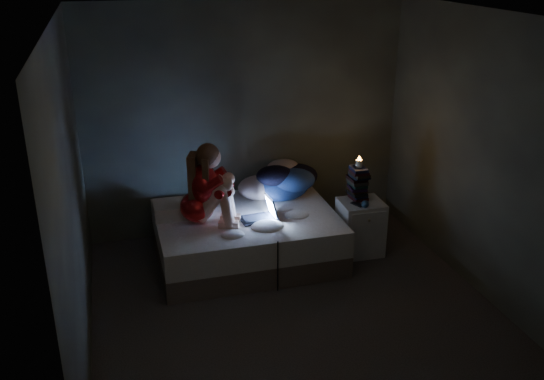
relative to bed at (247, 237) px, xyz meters
name	(u,v)px	position (x,y,z in m)	size (l,w,h in m)	color
floor	(296,312)	(0.20, -1.10, -0.26)	(3.60, 3.80, 0.02)	#282321
ceiling	(301,15)	(0.20, -1.10, 2.36)	(3.60, 3.80, 0.02)	silver
wall_back	(246,120)	(0.20, 0.81, 1.05)	(3.60, 0.02, 2.60)	#30322D
wall_front	(406,299)	(0.20, -3.01, 1.05)	(3.60, 0.02, 2.60)	#30322D
wall_left	(71,202)	(-1.61, -1.10, 1.05)	(0.02, 3.80, 2.60)	#30322D
wall_right	(488,159)	(2.01, -1.10, 1.05)	(0.02, 3.80, 2.60)	#30322D
bed	(247,237)	(0.00, 0.00, 0.00)	(1.84, 1.38, 0.51)	beige
pillow	(178,209)	(-0.68, 0.19, 0.32)	(0.49, 0.35, 0.14)	white
woman	(196,184)	(-0.51, -0.06, 0.68)	(0.52, 0.34, 0.84)	#88000A
laptop	(257,209)	(0.08, -0.15, 0.38)	(0.36, 0.25, 0.25)	black
clothes_pile	(280,179)	(0.48, 0.39, 0.46)	(0.68, 0.54, 0.41)	navy
nightstand	(360,227)	(1.21, -0.19, 0.04)	(0.45, 0.40, 0.59)	silver
book_stack	(358,183)	(1.19, -0.10, 0.53)	(0.19, 0.25, 0.37)	black
candle	(359,162)	(1.19, -0.10, 0.75)	(0.07, 0.07, 0.08)	beige
phone	(358,204)	(1.14, -0.25, 0.35)	(0.07, 0.14, 0.01)	black
blue_orb	(365,204)	(1.18, -0.34, 0.38)	(0.08, 0.08, 0.08)	navy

